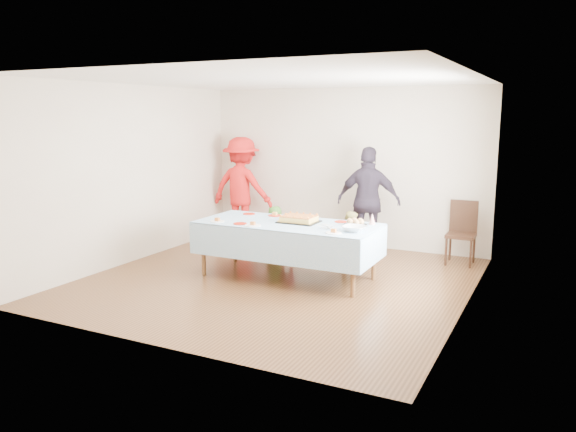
% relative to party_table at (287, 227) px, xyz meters
% --- Properties ---
extents(ground, '(5.00, 5.00, 0.00)m').
position_rel_party_table_xyz_m(ground, '(-0.06, -0.20, -0.72)').
color(ground, '#432713').
rests_on(ground, ground).
extents(room_walls, '(5.04, 5.04, 2.72)m').
position_rel_party_table_xyz_m(room_walls, '(-0.00, -0.20, 1.05)').
color(room_walls, beige).
rests_on(room_walls, ground).
extents(party_table, '(2.50, 1.10, 0.78)m').
position_rel_party_table_xyz_m(party_table, '(0.00, 0.00, 0.00)').
color(party_table, brown).
rests_on(party_table, ground).
extents(birthday_cake, '(0.53, 0.41, 0.09)m').
position_rel_party_table_xyz_m(birthday_cake, '(0.13, 0.10, 0.10)').
color(birthday_cake, black).
rests_on(birthday_cake, party_table).
extents(rolls_tray, '(0.32, 0.32, 0.10)m').
position_rel_party_table_xyz_m(rolls_tray, '(0.91, 0.22, 0.10)').
color(rolls_tray, black).
rests_on(rolls_tray, party_table).
extents(punch_bowl, '(0.30, 0.30, 0.07)m').
position_rel_party_table_xyz_m(punch_bowl, '(1.02, -0.14, 0.09)').
color(punch_bowl, silver).
rests_on(punch_bowl, party_table).
extents(party_hat, '(0.09, 0.09, 0.16)m').
position_rel_party_table_xyz_m(party_hat, '(1.08, 0.41, 0.13)').
color(party_hat, white).
rests_on(party_hat, party_table).
extents(fork_pile, '(0.24, 0.18, 0.07)m').
position_rel_party_table_xyz_m(fork_pile, '(0.64, -0.15, 0.09)').
color(fork_pile, white).
rests_on(fork_pile, party_table).
extents(plate_red_far_a, '(0.18, 0.18, 0.01)m').
position_rel_party_table_xyz_m(plate_red_far_a, '(-0.81, 0.35, 0.06)').
color(plate_red_far_a, red).
rests_on(plate_red_far_a, party_table).
extents(plate_red_far_b, '(0.20, 0.20, 0.01)m').
position_rel_party_table_xyz_m(plate_red_far_b, '(-0.41, 0.40, 0.06)').
color(plate_red_far_b, red).
rests_on(plate_red_far_b, party_table).
extents(plate_red_far_c, '(0.17, 0.17, 0.01)m').
position_rel_party_table_xyz_m(plate_red_far_c, '(0.06, 0.35, 0.06)').
color(plate_red_far_c, red).
rests_on(plate_red_far_c, party_table).
extents(plate_red_far_d, '(0.17, 0.17, 0.01)m').
position_rel_party_table_xyz_m(plate_red_far_d, '(0.64, 0.37, 0.06)').
color(plate_red_far_d, red).
rests_on(plate_red_far_d, party_table).
extents(plate_red_near, '(0.18, 0.18, 0.01)m').
position_rel_party_table_xyz_m(plate_red_near, '(-0.54, -0.37, 0.06)').
color(plate_red_near, red).
rests_on(plate_red_near, party_table).
extents(plate_white_left, '(0.20, 0.20, 0.01)m').
position_rel_party_table_xyz_m(plate_white_left, '(-0.91, -0.37, 0.06)').
color(plate_white_left, white).
rests_on(plate_white_left, party_table).
extents(plate_white_mid, '(0.22, 0.22, 0.01)m').
position_rel_party_table_xyz_m(plate_white_mid, '(-0.32, -0.40, 0.06)').
color(plate_white_mid, white).
rests_on(plate_white_mid, party_table).
extents(plate_white_right, '(0.21, 0.21, 0.01)m').
position_rel_party_table_xyz_m(plate_white_right, '(0.83, -0.36, 0.06)').
color(plate_white_right, white).
rests_on(plate_white_right, party_table).
extents(dining_chair, '(0.42, 0.42, 0.96)m').
position_rel_party_table_xyz_m(dining_chair, '(2.04, 1.88, -0.19)').
color(dining_chair, black).
rests_on(dining_chair, ground).
extents(toddler_left, '(0.32, 0.26, 0.76)m').
position_rel_party_table_xyz_m(toddler_left, '(-0.36, 0.70, -0.34)').
color(toddler_left, '#DC1B55').
rests_on(toddler_left, ground).
extents(toddler_mid, '(0.43, 0.31, 0.83)m').
position_rel_party_table_xyz_m(toddler_mid, '(-0.67, 0.90, -0.31)').
color(toddler_mid, '#3A6D24').
rests_on(toddler_mid, ground).
extents(toddler_right, '(0.51, 0.46, 0.86)m').
position_rel_party_table_xyz_m(toddler_right, '(0.62, 0.82, -0.29)').
color(toddler_right, tan).
rests_on(toddler_right, ground).
extents(adult_left, '(1.20, 0.70, 1.85)m').
position_rel_party_table_xyz_m(adult_left, '(-1.93, 2.00, 0.20)').
color(adult_left, red).
rests_on(adult_left, ground).
extents(adult_right, '(1.06, 0.52, 1.75)m').
position_rel_party_table_xyz_m(adult_right, '(0.58, 1.76, 0.15)').
color(adult_right, '#312837').
rests_on(adult_right, ground).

